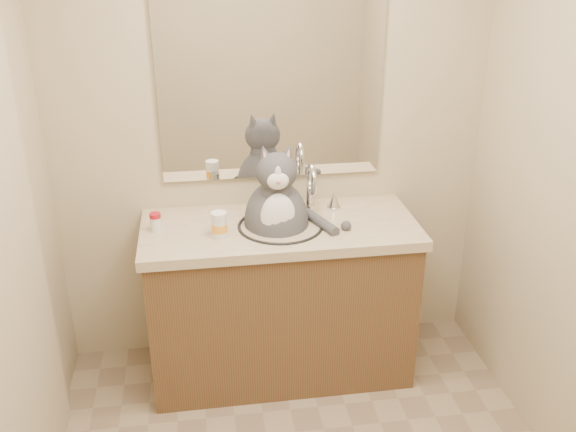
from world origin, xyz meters
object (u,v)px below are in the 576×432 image
object	(u,v)px
cat	(277,216)
grey_canister	(222,225)
pill_bottle_redcap	(156,222)
pill_bottle_orange	(219,225)

from	to	relation	value
cat	grey_canister	world-z (taller)	cat
pill_bottle_redcap	pill_bottle_orange	distance (m)	0.31
pill_bottle_redcap	cat	bearing A→B (deg)	-0.74
cat	grey_canister	distance (m)	0.27
grey_canister	pill_bottle_orange	bearing A→B (deg)	-102.71
cat	grey_canister	size ratio (longest dim) A/B	8.60
pill_bottle_redcap	pill_bottle_orange	bearing A→B (deg)	-20.58
cat	grey_canister	xyz separation A→B (m)	(-0.27, -0.05, -0.01)
pill_bottle_redcap	pill_bottle_orange	world-z (taller)	pill_bottle_orange
cat	pill_bottle_redcap	distance (m)	0.58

